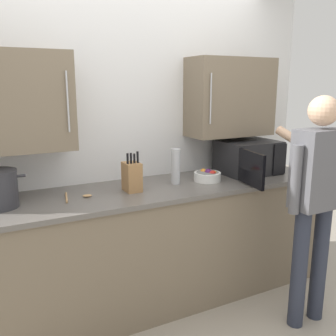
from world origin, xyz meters
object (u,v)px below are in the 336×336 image
Objects in this scene: thermos_flask at (176,166)px; fruit_bowl at (208,176)px; microwave_oven at (246,158)px; knife_block at (132,176)px; person_figure at (315,193)px; wooden_spoon at (77,197)px.

thermos_flask reaches higher than fruit_bowl.
microwave_oven is at bearing 7.59° from fruit_bowl.
microwave_oven is at bearing 1.68° from thermos_flask.
knife_block is (-1.09, -0.05, -0.03)m from microwave_oven.
fruit_bowl is 0.13× the size of person_figure.
fruit_bowl reaches higher than wooden_spoon.
person_figure is at bearing -48.67° from thermos_flask.
knife_block reaches higher than microwave_oven.
fruit_bowl is (0.65, -0.01, -0.07)m from knife_block.
fruit_bowl is (1.05, -0.02, 0.03)m from wooden_spoon.
wooden_spoon is 0.13× the size of person_figure.
knife_block reaches higher than fruit_bowl.
knife_block reaches higher than wooden_spoon.
fruit_bowl is (-0.44, -0.06, -0.10)m from microwave_oven.
fruit_bowl is at bearing 118.78° from person_figure.
wooden_spoon is (-1.49, -0.04, -0.13)m from microwave_oven.
microwave_oven reaches higher than thermos_flask.
thermos_flask is at bearing -178.32° from microwave_oven.
microwave_oven is 0.45m from fruit_bowl.
knife_block is 0.65m from fruit_bowl.
wooden_spoon is 0.79m from thermos_flask.
person_figure is at bearing -35.07° from knife_block.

